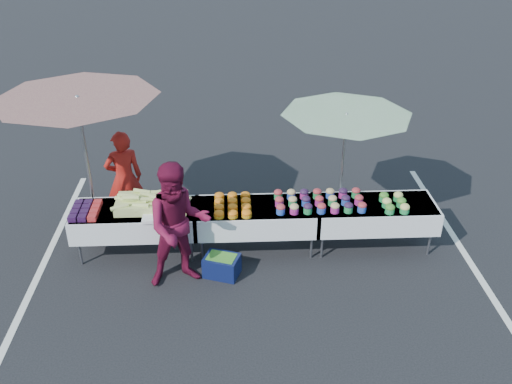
{
  "coord_description": "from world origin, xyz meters",
  "views": [
    {
      "loc": [
        -0.35,
        -7.35,
        5.07
      ],
      "look_at": [
        0.0,
        0.0,
        1.0
      ],
      "focal_mm": 40.0,
      "sensor_mm": 36.0,
      "label": 1
    }
  ],
  "objects_px": {
    "table_center": "(256,216)",
    "vendor": "(124,178)",
    "table_right": "(374,213)",
    "customer": "(179,225)",
    "umbrella_left": "(79,110)",
    "table_left": "(136,219)",
    "storage_bin": "(222,265)",
    "umbrella_right": "(346,125)"
  },
  "relations": [
    {
      "from": "table_center",
      "to": "customer",
      "type": "xyz_separation_m",
      "value": [
        -1.09,
        -0.75,
        0.34
      ]
    },
    {
      "from": "table_center",
      "to": "storage_bin",
      "type": "xyz_separation_m",
      "value": [
        -0.53,
        -0.65,
        -0.42
      ]
    },
    {
      "from": "umbrella_right",
      "to": "table_right",
      "type": "bearing_deg",
      "value": -50.9
    },
    {
      "from": "table_left",
      "to": "umbrella_right",
      "type": "bearing_deg",
      "value": 9.43
    },
    {
      "from": "storage_bin",
      "to": "customer",
      "type": "bearing_deg",
      "value": -150.2
    },
    {
      "from": "storage_bin",
      "to": "table_right",
      "type": "bearing_deg",
      "value": 35.39
    },
    {
      "from": "table_left",
      "to": "customer",
      "type": "relative_size",
      "value": 1.01
    },
    {
      "from": "table_left",
      "to": "customer",
      "type": "xyz_separation_m",
      "value": [
        0.71,
        -0.75,
        0.34
      ]
    },
    {
      "from": "table_center",
      "to": "storage_bin",
      "type": "height_order",
      "value": "table_center"
    },
    {
      "from": "vendor",
      "to": "customer",
      "type": "height_order",
      "value": "customer"
    },
    {
      "from": "vendor",
      "to": "umbrella_left",
      "type": "bearing_deg",
      "value": 32.77
    },
    {
      "from": "customer",
      "to": "umbrella_left",
      "type": "relative_size",
      "value": 0.7
    },
    {
      "from": "table_center",
      "to": "vendor",
      "type": "xyz_separation_m",
      "value": [
        -2.09,
        0.91,
        0.23
      ]
    },
    {
      "from": "vendor",
      "to": "customer",
      "type": "distance_m",
      "value": 1.94
    },
    {
      "from": "customer",
      "to": "umbrella_right",
      "type": "height_order",
      "value": "umbrella_right"
    },
    {
      "from": "table_center",
      "to": "storage_bin",
      "type": "relative_size",
      "value": 3.23
    },
    {
      "from": "customer",
      "to": "table_right",
      "type": "bearing_deg",
      "value": 1.82
    },
    {
      "from": "table_right",
      "to": "table_center",
      "type": "bearing_deg",
      "value": 180.0
    },
    {
      "from": "table_left",
      "to": "table_center",
      "type": "height_order",
      "value": "same"
    },
    {
      "from": "umbrella_left",
      "to": "storage_bin",
      "type": "relative_size",
      "value": 4.57
    },
    {
      "from": "table_left",
      "to": "umbrella_left",
      "type": "bearing_deg",
      "value": 150.26
    },
    {
      "from": "table_left",
      "to": "table_right",
      "type": "relative_size",
      "value": 1.0
    },
    {
      "from": "table_right",
      "to": "vendor",
      "type": "height_order",
      "value": "vendor"
    },
    {
      "from": "table_left",
      "to": "storage_bin",
      "type": "relative_size",
      "value": 3.23
    },
    {
      "from": "table_center",
      "to": "umbrella_left",
      "type": "height_order",
      "value": "umbrella_left"
    },
    {
      "from": "vendor",
      "to": "table_left",
      "type": "bearing_deg",
      "value": 89.44
    },
    {
      "from": "umbrella_left",
      "to": "vendor",
      "type": "bearing_deg",
      "value": 51.05
    },
    {
      "from": "vendor",
      "to": "umbrella_right",
      "type": "relative_size",
      "value": 0.8
    },
    {
      "from": "table_right",
      "to": "table_left",
      "type": "bearing_deg",
      "value": 180.0
    },
    {
      "from": "table_center",
      "to": "table_right",
      "type": "xyz_separation_m",
      "value": [
        1.8,
        0.0,
        0.0
      ]
    },
    {
      "from": "storage_bin",
      "to": "table_left",
      "type": "bearing_deg",
      "value": 172.75
    },
    {
      "from": "umbrella_right",
      "to": "customer",
      "type": "bearing_deg",
      "value": -152.6
    },
    {
      "from": "table_left",
      "to": "table_center",
      "type": "relative_size",
      "value": 1.0
    },
    {
      "from": "table_left",
      "to": "table_right",
      "type": "xyz_separation_m",
      "value": [
        3.6,
        0.0,
        0.0
      ]
    },
    {
      "from": "table_left",
      "to": "umbrella_right",
      "type": "xyz_separation_m",
      "value": [
        3.17,
        0.53,
        1.25
      ]
    },
    {
      "from": "vendor",
      "to": "storage_bin",
      "type": "relative_size",
      "value": 2.82
    },
    {
      "from": "umbrella_right",
      "to": "table_left",
      "type": "bearing_deg",
      "value": -170.57
    },
    {
      "from": "table_left",
      "to": "umbrella_left",
      "type": "xyz_separation_m",
      "value": [
        -0.7,
        0.4,
        1.59
      ]
    },
    {
      "from": "table_right",
      "to": "customer",
      "type": "bearing_deg",
      "value": -165.46
    },
    {
      "from": "table_right",
      "to": "umbrella_right",
      "type": "height_order",
      "value": "umbrella_right"
    },
    {
      "from": "table_center",
      "to": "umbrella_left",
      "type": "bearing_deg",
      "value": 170.91
    },
    {
      "from": "customer",
      "to": "umbrella_right",
      "type": "xyz_separation_m",
      "value": [
        2.46,
        1.28,
        0.9
      ]
    }
  ]
}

